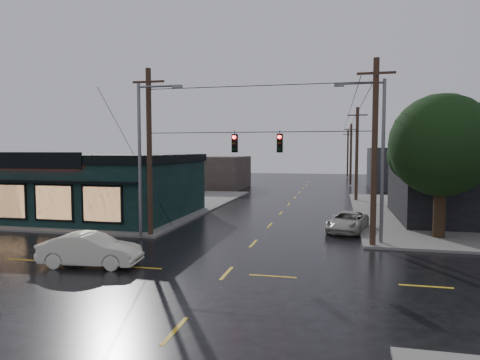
% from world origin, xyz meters
% --- Properties ---
extents(ground_plane, '(160.00, 160.00, 0.00)m').
position_xyz_m(ground_plane, '(0.00, 0.00, 0.00)').
color(ground_plane, black).
extents(sidewalk_nw, '(28.00, 28.00, 0.15)m').
position_xyz_m(sidewalk_nw, '(-20.00, 20.00, 0.07)').
color(sidewalk_nw, slate).
rests_on(sidewalk_nw, ground).
extents(pizza_shop, '(16.30, 12.34, 4.90)m').
position_xyz_m(pizza_shop, '(-15.00, 12.94, 2.56)').
color(pizza_shop, black).
rests_on(pizza_shop, ground).
extents(corner_tree, '(6.00, 6.00, 8.43)m').
position_xyz_m(corner_tree, '(10.48, 9.54, 5.55)').
color(corner_tree, black).
rests_on(corner_tree, ground).
extents(utility_pole_nw, '(2.00, 0.32, 10.15)m').
position_xyz_m(utility_pole_nw, '(-6.50, 6.50, 0.00)').
color(utility_pole_nw, black).
rests_on(utility_pole_nw, ground).
extents(utility_pole_ne, '(2.00, 0.32, 10.15)m').
position_xyz_m(utility_pole_ne, '(6.50, 6.50, 0.00)').
color(utility_pole_ne, black).
rests_on(utility_pole_ne, ground).
extents(utility_pole_far_a, '(2.00, 0.32, 9.65)m').
position_xyz_m(utility_pole_far_a, '(6.50, 28.00, 0.00)').
color(utility_pole_far_a, black).
rests_on(utility_pole_far_a, ground).
extents(utility_pole_far_b, '(2.00, 0.32, 9.15)m').
position_xyz_m(utility_pole_far_b, '(6.50, 48.00, 0.00)').
color(utility_pole_far_b, black).
rests_on(utility_pole_far_b, ground).
extents(utility_pole_far_c, '(2.00, 0.32, 9.15)m').
position_xyz_m(utility_pole_far_c, '(6.50, 68.00, 0.00)').
color(utility_pole_far_c, black).
rests_on(utility_pole_far_c, ground).
extents(span_signal_assembly, '(13.00, 0.48, 1.23)m').
position_xyz_m(span_signal_assembly, '(0.10, 6.50, 5.70)').
color(span_signal_assembly, black).
rests_on(span_signal_assembly, ground).
extents(streetlight_nw, '(5.40, 0.30, 9.15)m').
position_xyz_m(streetlight_nw, '(-6.80, 5.80, 0.00)').
color(streetlight_nw, slate).
rests_on(streetlight_nw, ground).
extents(streetlight_ne, '(5.40, 0.30, 9.15)m').
position_xyz_m(streetlight_ne, '(7.00, 7.20, 0.00)').
color(streetlight_ne, slate).
rests_on(streetlight_ne, ground).
extents(bg_building_west, '(12.00, 10.00, 4.40)m').
position_xyz_m(bg_building_west, '(-14.00, 40.00, 2.20)').
color(bg_building_west, '#3C322B').
rests_on(bg_building_west, ground).
extents(bg_building_east, '(14.00, 12.00, 5.60)m').
position_xyz_m(bg_building_east, '(16.00, 45.00, 2.80)').
color(bg_building_east, '#292A2E').
rests_on(bg_building_east, ground).
extents(sedan_cream, '(4.69, 2.06, 1.50)m').
position_xyz_m(sedan_cream, '(-6.35, -0.25, 0.75)').
color(sedan_cream, silver).
rests_on(sedan_cream, ground).
extents(suv_silver, '(3.11, 4.95, 1.28)m').
position_xyz_m(suv_silver, '(5.27, 10.94, 0.64)').
color(suv_silver, '#B4B3A6').
rests_on(suv_silver, ground).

